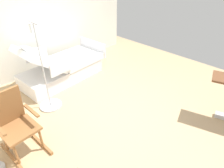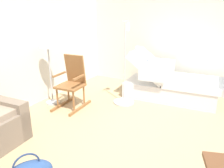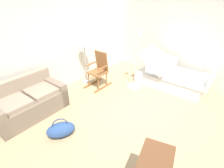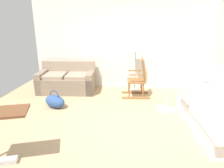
% 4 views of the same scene
% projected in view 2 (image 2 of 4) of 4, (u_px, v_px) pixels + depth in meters
% --- Properties ---
extents(ground_plane, '(6.49, 6.49, 0.00)m').
position_uv_depth(ground_plane, '(144.00, 139.00, 3.46)').
color(ground_plane, tan).
extents(back_wall, '(5.39, 0.10, 2.70)m').
position_uv_depth(back_wall, '(19.00, 40.00, 4.19)').
color(back_wall, silver).
rests_on(back_wall, ground).
extents(side_wall, '(0.10, 5.20, 2.70)m').
position_uv_depth(side_wall, '(188.00, 34.00, 5.22)').
color(side_wall, silver).
rests_on(side_wall, ground).
extents(hospital_bed, '(1.11, 2.12, 1.15)m').
position_uv_depth(hospital_bed, '(171.00, 85.00, 4.95)').
color(hospital_bed, silver).
rests_on(hospital_bed, ground).
extents(rocking_chair, '(0.79, 0.53, 1.05)m').
position_uv_depth(rocking_chair, '(72.00, 82.00, 4.48)').
color(rocking_chair, brown).
rests_on(rocking_chair, ground).
extents(floor_lamp, '(0.34, 0.34, 1.48)m').
position_uv_depth(floor_lamp, '(48.00, 45.00, 4.38)').
color(floor_lamp, '#B2B5BA').
rests_on(floor_lamp, ground).
extents(iv_pole, '(0.44, 0.44, 1.69)m').
position_uv_depth(iv_pole, '(124.00, 92.00, 4.71)').
color(iv_pole, '#B2B5BA').
rests_on(iv_pole, ground).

